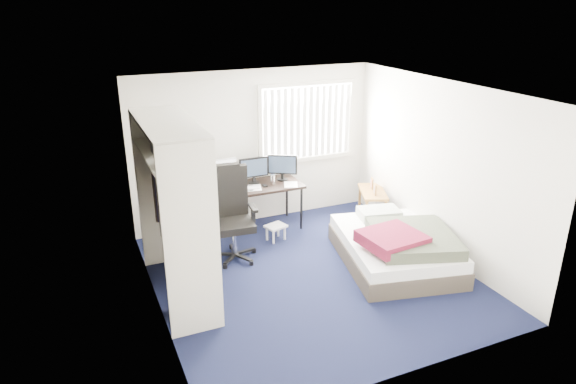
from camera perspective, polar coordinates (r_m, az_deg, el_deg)
The scene contains 10 objects.
ground at distance 7.02m, azimuth 2.55°, elevation -9.31°, with size 4.20×4.20×0.00m, color black.
room_shell at distance 6.40m, azimuth 2.77°, elevation 2.47°, with size 4.20×4.20×4.20m.
window_assembly at distance 8.52m, azimuth 2.13°, elevation 7.77°, with size 1.72×0.09×1.32m.
closet at distance 6.19m, azimuth -12.41°, elevation -0.21°, with size 0.64×1.84×2.22m.
desk at distance 8.10m, azimuth -3.87°, elevation 0.96°, with size 1.52×0.71×1.21m.
office_chair at distance 7.34m, azimuth -6.19°, elevation -3.44°, with size 0.69×0.69×1.35m.
footstool at distance 7.91m, azimuth -1.37°, elevation -4.10°, with size 0.36×0.32×0.25m.
nightstand at distance 8.61m, azimuth 9.39°, elevation -0.27°, with size 0.65×0.86×0.71m.
bed at distance 7.36m, azimuth 11.98°, elevation -5.91°, with size 1.78×2.13×0.62m.
pine_box at distance 6.32m, azimuth -10.51°, elevation -11.72°, with size 0.42×0.31×0.31m, color #A88054.
Camera 1 is at (-2.72, -5.43, 3.52)m, focal length 32.00 mm.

